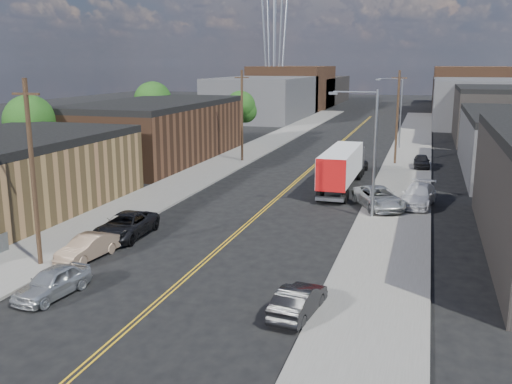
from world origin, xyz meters
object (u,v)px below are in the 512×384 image
Objects in this scene: semi_truck at (343,165)px; car_right_lot_a at (379,198)px; car_left_a at (52,282)px; car_ahead_truck at (353,166)px; car_right_lot_b at (418,195)px; car_right_lot_c at (422,161)px; car_left_c at (126,226)px; car_right_oncoming at (298,301)px; car_left_b at (88,247)px.

semi_truck reaches higher than car_right_lot_a.
car_left_a is 0.88× the size of car_ahead_truck.
car_left_a is 0.75× the size of car_right_lot_b.
car_right_lot_c reaches higher than car_left_a.
car_right_oncoming is (12.89, -8.00, -0.09)m from car_left_c.
car_left_a is at bearing -117.63° from car_right_lot_b.
car_left_c is 1.16× the size of car_ahead_truck.
car_right_lot_a is 1.44× the size of car_right_lot_c.
semi_truck reaches higher than car_right_lot_b.
car_left_c is (-10.90, -18.68, -1.28)m from semi_truck.
car_left_c is 21.86m from car_right_lot_b.
car_right_lot_c is at bearing -89.45° from car_right_oncoming.
car_right_lot_a is at bearing -141.90° from car_right_lot_b.
car_ahead_truck is at bearing 124.71° from car_right_lot_b.
car_right_lot_b reaches higher than car_left_c.
car_left_b is at bearing -104.04° from car_ahead_truck.
car_right_lot_a reaches higher than car_right_lot_c.
car_right_lot_a reaches higher than car_ahead_truck.
car_right_oncoming is at bearing -120.32° from car_right_lot_a.
semi_truck is 2.51× the size of car_left_c.
car_right_lot_b is at bearing -39.51° from semi_truck.
car_right_oncoming is 21.70m from car_right_lot_b.
car_left_b is 0.74× the size of car_right_lot_b.
car_right_oncoming is 1.04× the size of car_right_lot_c.
car_ahead_truck is at bearing -79.36° from car_right_oncoming.
car_right_lot_c is at bearing 74.87° from car_left_a.
car_left_a is at bearing 13.80° from car_right_oncoming.
semi_truck is at bearing 72.05° from car_left_b.
car_ahead_truck is (9.50, 35.31, -0.05)m from car_left_a.
car_left_c is at bearing -166.89° from car_right_lot_a.
semi_truck is at bearing -78.44° from car_right_oncoming.
semi_truck reaches higher than car_ahead_truck.
car_right_oncoming is at bearing -94.26° from car_right_lot_b.
car_right_lot_c is (4.51, 38.12, 0.15)m from car_right_oncoming.
car_left_c is at bearing -122.96° from car_right_lot_c.
car_left_c is at bearing -24.53° from car_right_oncoming.
car_left_c is 1.39× the size of car_right_lot_c.
semi_truck is at bearing -122.55° from car_right_lot_c.
car_left_a is 0.76× the size of car_left_c.
car_ahead_truck is at bearing 79.07° from car_right_lot_a.
car_right_lot_c is (17.40, 34.36, 0.15)m from car_left_b.
car_ahead_truck is (10.90, 30.24, -0.02)m from car_left_b.
car_right_lot_a is 14.88m from car_ahead_truck.
car_right_oncoming is 0.74× the size of car_right_lot_b.
semi_truck is 3.50× the size of car_right_lot_c.
car_right_lot_b reaches higher than car_right_oncoming.
car_left_a is 42.56m from car_right_lot_c.
car_right_lot_a is 18.75m from car_right_lot_c.
semi_truck is at bearing -84.21° from car_ahead_truck.
semi_truck is 13.22m from car_right_lot_c.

